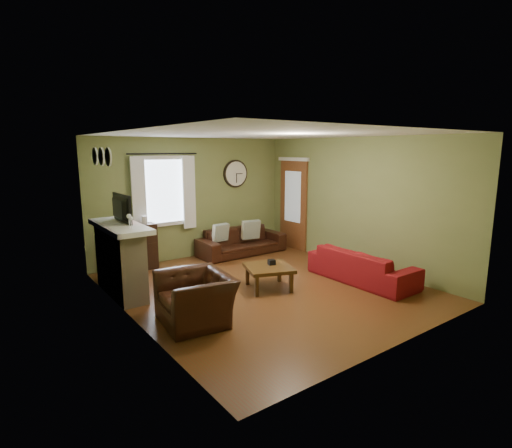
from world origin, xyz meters
TOP-DOWN VIEW (x-y plane):
  - floor at (0.00, 0.00)m, footprint 4.60×5.20m
  - ceiling at (0.00, 0.00)m, footprint 4.60×5.20m
  - wall_left at (-2.30, 0.00)m, footprint 0.00×5.20m
  - wall_right at (2.30, 0.00)m, footprint 0.00×5.20m
  - wall_back at (0.00, 2.60)m, footprint 4.60×0.00m
  - wall_front at (0.00, -2.60)m, footprint 4.60×0.00m
  - fireplace at (-2.10, 1.15)m, footprint 0.40×1.40m
  - firebox at (-1.91, 1.15)m, footprint 0.04×0.60m
  - mantel at (-2.07, 1.15)m, footprint 0.58×1.60m
  - tv at (-2.05, 1.30)m, footprint 0.08×0.60m
  - tv_screen at (-1.97, 1.30)m, footprint 0.02×0.62m
  - medallion_left at (-2.28, 0.80)m, footprint 0.28×0.28m
  - medallion_mid at (-2.28, 1.15)m, footprint 0.28×0.28m
  - medallion_right at (-2.28, 1.50)m, footprint 0.28×0.28m
  - window_pane at (-0.70, 2.58)m, footprint 1.00×0.02m
  - curtain_rod at (-0.70, 2.48)m, footprint 0.03×0.03m
  - curtain_left at (-1.25, 2.48)m, footprint 0.28×0.04m
  - curtain_right at (-0.15, 2.48)m, footprint 0.28×0.04m
  - wall_clock at (1.10, 2.55)m, footprint 0.64×0.06m
  - door at (2.27, 1.85)m, footprint 0.05×0.90m
  - bookshelf at (-1.41, 2.32)m, footprint 0.77×0.33m
  - book at (-1.49, 2.28)m, footprint 0.21×0.24m
  - sofa_brown at (0.96, 2.12)m, footprint 2.03×0.79m
  - pillow_left at (0.44, 2.18)m, footprint 0.39×0.15m
  - pillow_right at (1.16, 2.05)m, footprint 0.44×0.21m
  - sofa_red at (1.63, -0.76)m, footprint 0.78×2.00m
  - armchair at (-1.61, -0.52)m, footprint 1.03×1.14m
  - coffee_table at (0.02, -0.07)m, footprint 0.96×0.96m
  - tissue_box at (0.12, -0.03)m, footprint 0.14×0.14m
  - wine_glass_a at (-2.05, 0.66)m, footprint 0.07×0.07m
  - wine_glass_b at (-2.05, 0.74)m, footprint 0.07×0.07m

SIDE VIEW (x-z plane):
  - floor at x=0.00m, z-range 0.00..0.00m
  - coffee_table at x=0.02m, z-range 0.00..0.40m
  - sofa_red at x=1.63m, z-range 0.00..0.58m
  - sofa_brown at x=0.96m, z-range 0.00..0.59m
  - firebox at x=-1.91m, z-range 0.02..0.57m
  - armchair at x=-1.61m, z-range 0.00..0.67m
  - tissue_box at x=0.12m, z-range 0.36..0.44m
  - bookshelf at x=-1.41m, z-range 0.00..0.91m
  - fireplace at x=-2.10m, z-range 0.00..1.10m
  - pillow_left at x=0.44m, z-range 0.36..0.74m
  - pillow_right at x=1.16m, z-range 0.34..0.76m
  - book at x=-1.49m, z-range 0.95..0.97m
  - door at x=2.27m, z-range 0.00..2.10m
  - mantel at x=-2.07m, z-range 1.10..1.18m
  - wine_glass_a at x=-2.05m, z-range 1.18..1.37m
  - wine_glass_b at x=-2.05m, z-range 1.18..1.39m
  - wall_left at x=-2.30m, z-range 0.00..2.60m
  - wall_right at x=2.30m, z-range 0.00..2.60m
  - wall_back at x=0.00m, z-range 0.00..2.60m
  - wall_front at x=0.00m, z-range 0.00..2.60m
  - tv at x=-2.05m, z-range 1.18..1.53m
  - tv_screen at x=-1.97m, z-range 1.23..1.59m
  - curtain_left at x=-1.25m, z-range 0.67..2.23m
  - curtain_right at x=-0.15m, z-range 0.67..2.23m
  - window_pane at x=-0.70m, z-range 0.85..2.15m
  - wall_clock at x=1.10m, z-range 1.48..2.12m
  - medallion_left at x=-2.28m, z-range 2.24..2.26m
  - medallion_mid at x=-2.28m, z-range 2.24..2.26m
  - medallion_right at x=-2.28m, z-range 2.24..2.26m
  - curtain_rod at x=-0.70m, z-range 1.52..3.02m
  - ceiling at x=0.00m, z-range 2.60..2.60m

